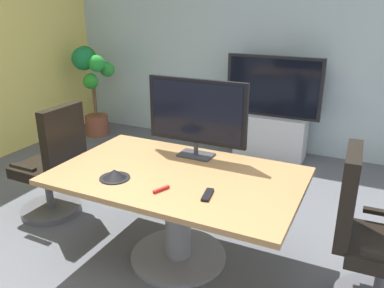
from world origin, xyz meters
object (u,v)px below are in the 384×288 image
at_px(conference_table, 178,197).
at_px(office_chair_left, 54,171).
at_px(conference_phone, 115,174).
at_px(remote_control, 208,195).
at_px(office_chair_right, 370,247).
at_px(wall_display_unit, 271,124).
at_px(potted_plant, 91,79).
at_px(tv_monitor, 197,114).

distance_m(conference_table, office_chair_left, 1.35).
bearing_deg(conference_phone, remote_control, 3.48).
relative_size(office_chair_left, remote_control, 6.41).
bearing_deg(office_chair_right, remote_control, 104.79).
relative_size(wall_display_unit, potted_plant, 0.99).
distance_m(conference_table, conference_phone, 0.51).
distance_m(wall_display_unit, conference_phone, 2.78).
xyz_separation_m(conference_table, tv_monitor, (-0.02, 0.39, 0.56)).
bearing_deg(conference_table, tv_monitor, 93.66).
height_order(tv_monitor, conference_phone, tv_monitor).
bearing_deg(wall_display_unit, potted_plant, -174.06).
bearing_deg(conference_table, potted_plant, 139.80).
bearing_deg(tv_monitor, potted_plant, 144.91).
height_order(office_chair_left, tv_monitor, tv_monitor).
height_order(office_chair_right, potted_plant, potted_plant).
xyz_separation_m(potted_plant, conference_phone, (2.22, -2.46, -0.09)).
xyz_separation_m(conference_table, office_chair_right, (1.35, 0.08, -0.08)).
height_order(wall_display_unit, remote_control, wall_display_unit).
bearing_deg(tv_monitor, wall_display_unit, 87.49).
distance_m(office_chair_right, wall_display_unit, 2.70).
xyz_separation_m(office_chair_right, conference_phone, (-1.71, -0.35, 0.31)).
height_order(conference_phone, remote_control, conference_phone).
distance_m(office_chair_left, potted_plant, 2.46).
height_order(office_chair_right, wall_display_unit, wall_display_unit).
bearing_deg(office_chair_left, conference_phone, 70.58).
height_order(conference_table, office_chair_left, office_chair_left).
bearing_deg(remote_control, conference_phone, 173.46).
bearing_deg(conference_table, conference_phone, -143.58).
height_order(tv_monitor, remote_control, tv_monitor).
bearing_deg(remote_control, conference_table, 136.50).
xyz_separation_m(wall_display_unit, remote_control, (0.28, -2.69, 0.30)).
distance_m(office_chair_right, remote_control, 1.09).
bearing_deg(potted_plant, conference_phone, -47.88).
height_order(conference_table, wall_display_unit, wall_display_unit).
bearing_deg(potted_plant, conference_table, -40.20).
bearing_deg(potted_plant, office_chair_left, -59.37).
xyz_separation_m(office_chair_left, potted_plant, (-1.24, 2.09, 0.40)).
xyz_separation_m(office_chair_left, office_chair_right, (2.70, -0.01, 0.00)).
xyz_separation_m(potted_plant, remote_control, (2.93, -2.41, -0.11)).
height_order(office_chair_right, tv_monitor, tv_monitor).
height_order(conference_table, remote_control, remote_control).
height_order(office_chair_left, wall_display_unit, wall_display_unit).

